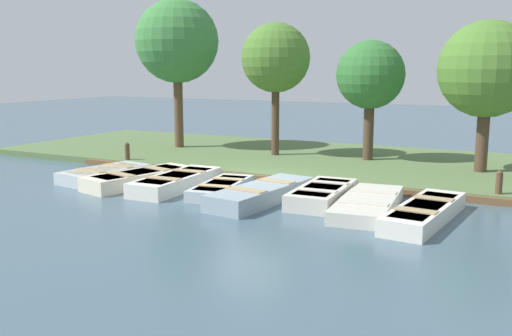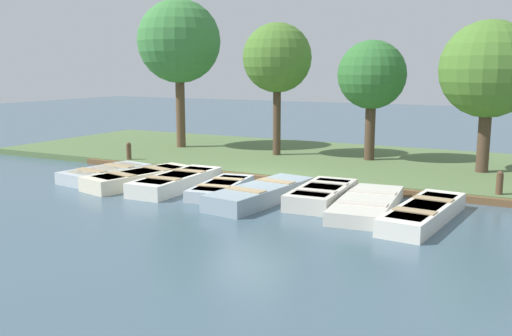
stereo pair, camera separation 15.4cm
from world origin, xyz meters
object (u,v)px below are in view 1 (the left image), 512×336
object	(u,v)px
rowboat_2	(176,181)
rowboat_7	(425,212)
mooring_post_far	(499,186)
rowboat_0	(105,174)
park_tree_left	(276,59)
park_tree_far_left	(177,42)
park_tree_center	(370,76)
rowboat_5	(322,194)
rowboat_1	(139,178)
rowboat_4	(262,193)
rowboat_6	(368,204)
park_tree_right	(487,70)
rowboat_3	(221,188)
mooring_post_near	(127,154)

from	to	relation	value
rowboat_2	rowboat_7	xyz separation A→B (m)	(0.31, 6.88, -0.02)
mooring_post_far	rowboat_0	bearing A→B (deg)	-77.85
park_tree_left	park_tree_far_left	bearing A→B (deg)	-91.61
park_tree_far_left	park_tree_center	size ratio (longest dim) A/B	1.40
rowboat_5	park_tree_far_left	bearing A→B (deg)	-127.37
rowboat_0	rowboat_1	xyz separation A→B (m)	(0.16, 1.44, 0.02)
park_tree_far_left	rowboat_4	bearing A→B (deg)	47.74
rowboat_0	rowboat_7	bearing A→B (deg)	96.42
rowboat_2	park_tree_center	distance (m)	7.82
rowboat_4	rowboat_6	world-z (taller)	rowboat_4
rowboat_7	park_tree_left	distance (m)	9.66
park_tree_center	park_tree_right	size ratio (longest dim) A/B	0.90
rowboat_0	rowboat_1	world-z (taller)	rowboat_1
rowboat_0	rowboat_3	bearing A→B (deg)	98.23
rowboat_7	rowboat_4	bearing A→B (deg)	-84.84
rowboat_5	park_tree_center	size ratio (longest dim) A/B	0.66
mooring_post_near	rowboat_4	bearing A→B (deg)	67.57
mooring_post_far	park_tree_left	size ratio (longest dim) A/B	0.16
rowboat_7	rowboat_2	bearing A→B (deg)	-87.20
rowboat_7	mooring_post_far	distance (m)	3.04
rowboat_5	park_tree_far_left	size ratio (longest dim) A/B	0.47
rowboat_7	park_tree_right	world-z (taller)	park_tree_right
rowboat_0	park_tree_far_left	distance (m)	7.33
mooring_post_far	park_tree_center	bearing A→B (deg)	-130.46
rowboat_1	park_tree_right	distance (m)	10.80
rowboat_4	park_tree_center	xyz separation A→B (m)	(-6.59, 0.81, 2.87)
rowboat_5	mooring_post_near	size ratio (longest dim) A/B	3.48
mooring_post_far	rowboat_5	bearing A→B (deg)	-62.19
rowboat_6	rowboat_7	size ratio (longest dim) A/B	0.98
rowboat_0	mooring_post_near	distance (m)	2.58
rowboat_1	park_tree_far_left	bearing A→B (deg)	-141.55
rowboat_3	park_tree_right	distance (m)	8.73
rowboat_2	mooring_post_far	xyz separation A→B (m)	(-2.43, 8.17, 0.20)
rowboat_1	park_tree_left	distance (m)	7.02
rowboat_6	park_tree_right	world-z (taller)	park_tree_right
rowboat_4	park_tree_far_left	size ratio (longest dim) A/B	0.60
rowboat_0	park_tree_far_left	size ratio (longest dim) A/B	0.48
rowboat_6	rowboat_7	xyz separation A→B (m)	(0.35, 1.39, 0.03)
rowboat_0	rowboat_3	world-z (taller)	rowboat_0
park_tree_far_left	park_tree_left	xyz separation A→B (m)	(0.12, 4.35, -0.68)
park_tree_far_left	rowboat_5	bearing A→B (deg)	55.85
rowboat_3	rowboat_6	world-z (taller)	rowboat_6
rowboat_3	rowboat_4	world-z (taller)	rowboat_4
rowboat_5	mooring_post_near	bearing A→B (deg)	-107.83
park_tree_center	rowboat_2	bearing A→B (deg)	-30.09
rowboat_5	mooring_post_far	size ratio (longest dim) A/B	3.48
rowboat_0	park_tree_left	bearing A→B (deg)	161.27
mooring_post_near	park_tree_far_left	bearing A→B (deg)	-175.47
mooring_post_near	rowboat_6	bearing A→B (deg)	75.54
rowboat_2	park_tree_right	distance (m)	9.78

